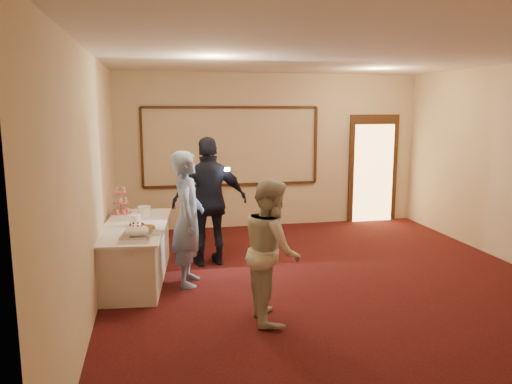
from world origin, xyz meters
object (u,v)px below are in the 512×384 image
(plate_stack_a, at_px, (134,220))
(man, at_px, (188,219))
(buffet_table, at_px, (136,252))
(tart, at_px, (146,229))
(cupcake_stand, at_px, (121,203))
(guest, at_px, (210,202))
(pavlova_tray, at_px, (137,233))
(plate_stack_b, at_px, (144,212))
(woman, at_px, (271,250))

(plate_stack_a, bearing_deg, man, -22.74)
(buffet_table, height_order, tart, tart)
(cupcake_stand, xyz_separation_m, guest, (1.30, -0.35, 0.04))
(pavlova_tray, xyz_separation_m, cupcake_stand, (-0.28, 1.55, 0.08))
(buffet_table, distance_m, cupcake_stand, 0.99)
(plate_stack_a, relative_size, man, 0.10)
(cupcake_stand, distance_m, plate_stack_b, 0.50)
(pavlova_tray, xyz_separation_m, tart, (0.10, 0.39, -0.05))
(plate_stack_b, height_order, man, man)
(buffet_table, height_order, guest, guest)
(buffet_table, distance_m, plate_stack_b, 0.66)
(buffet_table, xyz_separation_m, cupcake_stand, (-0.22, 0.79, 0.54))
(buffet_table, height_order, man, man)
(plate_stack_a, xyz_separation_m, guest, (1.08, 0.49, 0.12))
(man, bearing_deg, plate_stack_b, 45.65)
(plate_stack_b, xyz_separation_m, man, (0.58, -0.79, 0.05))
(buffet_table, height_order, plate_stack_b, plate_stack_b)
(cupcake_stand, distance_m, man, 1.46)
(buffet_table, relative_size, plate_stack_a, 12.68)
(plate_stack_a, bearing_deg, buffet_table, 95.33)
(cupcake_stand, xyz_separation_m, plate_stack_b, (0.35, -0.35, -0.08))
(cupcake_stand, bearing_deg, buffet_table, -74.64)
(pavlova_tray, bearing_deg, plate_stack_b, 86.61)
(man, bearing_deg, buffet_table, 73.70)
(buffet_table, distance_m, tart, 0.57)
(pavlova_tray, distance_m, tart, 0.40)
(plate_stack_b, bearing_deg, tart, -88.29)
(woman, bearing_deg, cupcake_stand, 37.39)
(plate_stack_b, bearing_deg, buffet_table, -106.03)
(tart, height_order, woman, woman)
(buffet_table, bearing_deg, plate_stack_b, 73.97)
(pavlova_tray, xyz_separation_m, man, (0.65, 0.41, 0.05))
(buffet_table, height_order, cupcake_stand, cupcake_stand)
(cupcake_stand, distance_m, woman, 3.00)
(buffet_table, bearing_deg, woman, -47.04)
(plate_stack_b, bearing_deg, man, -53.90)
(cupcake_stand, height_order, plate_stack_b, cupcake_stand)
(plate_stack_a, xyz_separation_m, tart, (0.15, -0.32, -0.05))
(plate_stack_a, height_order, woman, woman)
(pavlova_tray, distance_m, cupcake_stand, 1.58)
(cupcake_stand, relative_size, man, 0.25)
(tart, height_order, man, man)
(man, distance_m, guest, 0.88)
(man, bearing_deg, plate_stack_a, 76.81)
(pavlova_tray, distance_m, plate_stack_b, 1.21)
(cupcake_stand, xyz_separation_m, woman, (1.75, -2.44, -0.13))
(plate_stack_b, distance_m, woman, 2.52)
(plate_stack_a, height_order, tart, plate_stack_a)
(cupcake_stand, xyz_separation_m, man, (0.92, -1.14, -0.03))
(plate_stack_a, bearing_deg, cupcake_stand, 104.81)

